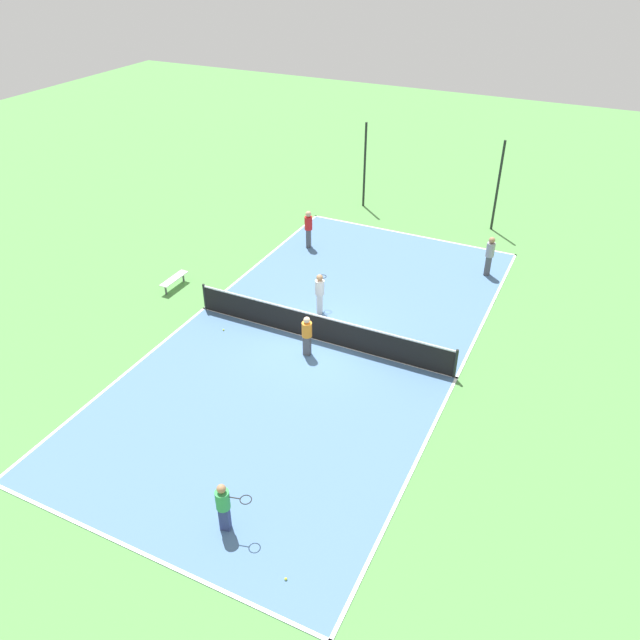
% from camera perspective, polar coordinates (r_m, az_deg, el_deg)
% --- Properties ---
extents(ground_plane, '(80.00, 80.00, 0.00)m').
position_cam_1_polar(ground_plane, '(22.83, 0.00, -1.90)').
color(ground_plane, '#518E47').
extents(court_surface, '(10.31, 20.26, 0.02)m').
position_cam_1_polar(court_surface, '(22.82, 0.00, -1.88)').
color(court_surface, '#4C729E').
rests_on(court_surface, ground_plane).
extents(tennis_net, '(10.11, 0.10, 1.11)m').
position_cam_1_polar(tennis_net, '(22.50, 0.00, -0.67)').
color(tennis_net, black).
rests_on(tennis_net, court_surface).
extents(bench, '(0.36, 1.50, 0.45)m').
position_cam_1_polar(bench, '(26.63, -13.20, 3.62)').
color(bench, silver).
rests_on(bench, ground_plane).
extents(player_center_orange, '(0.39, 0.39, 1.55)m').
position_cam_1_polar(player_center_orange, '(21.61, -1.21, -1.25)').
color(player_center_orange, '#4C4C51').
rests_on(player_center_orange, court_surface).
extents(player_coach_red, '(0.44, 0.44, 1.79)m').
position_cam_1_polar(player_coach_red, '(29.03, -1.06, 8.54)').
color(player_coach_red, '#4C4C51').
rests_on(player_coach_red, court_surface).
extents(player_far_green, '(0.99, 0.56, 1.55)m').
position_cam_1_polar(player_far_green, '(16.14, -8.81, -16.32)').
color(player_far_green, navy).
rests_on(player_far_green, court_surface).
extents(player_baseline_gray, '(0.40, 0.40, 1.77)m').
position_cam_1_polar(player_baseline_gray, '(27.55, 15.27, 5.90)').
color(player_baseline_gray, '#4C4C51').
rests_on(player_baseline_gray, court_surface).
extents(player_near_white, '(0.56, 0.99, 1.69)m').
position_cam_1_polar(player_near_white, '(23.89, -0.02, 2.66)').
color(player_near_white, white).
rests_on(player_near_white, court_surface).
extents(tennis_ball_right_alley, '(0.07, 0.07, 0.07)m').
position_cam_1_polar(tennis_ball_right_alley, '(15.76, -3.15, -22.55)').
color(tennis_ball_right_alley, '#CCE033').
rests_on(tennis_ball_right_alley, court_surface).
extents(tennis_ball_left_sideline, '(0.07, 0.07, 0.07)m').
position_cam_1_polar(tennis_ball_left_sideline, '(23.60, -8.82, -0.89)').
color(tennis_ball_left_sideline, '#CCE033').
rests_on(tennis_ball_left_sideline, court_surface).
extents(fence_post_back_left, '(0.12, 0.12, 4.44)m').
position_cam_1_polar(fence_post_back_left, '(33.36, 4.11, 13.91)').
color(fence_post_back_left, black).
rests_on(fence_post_back_left, ground_plane).
extents(fence_post_back_right, '(0.12, 0.12, 4.44)m').
position_cam_1_polar(fence_post_back_right, '(31.64, 15.95, 11.66)').
color(fence_post_back_right, black).
rests_on(fence_post_back_right, ground_plane).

